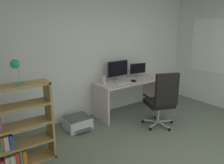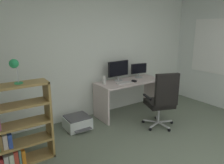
# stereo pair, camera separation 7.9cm
# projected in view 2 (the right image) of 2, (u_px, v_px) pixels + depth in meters

# --- Properties ---
(wall_back) EXTENTS (5.21, 0.10, 2.72)m
(wall_back) POSITION_uv_depth(u_px,v_px,m) (96.00, 53.00, 4.56)
(wall_back) COLOR silver
(wall_back) RESTS_ON ground
(window_pane) EXTENTS (0.01, 1.11, 1.19)m
(window_pane) POSITION_uv_depth(u_px,v_px,m) (216.00, 47.00, 5.02)
(window_pane) COLOR white
(window_frame) EXTENTS (0.02, 1.19, 1.27)m
(window_frame) POSITION_uv_depth(u_px,v_px,m) (216.00, 47.00, 5.02)
(window_frame) COLOR white
(desk) EXTENTS (1.50, 0.62, 0.75)m
(desk) POSITION_uv_depth(u_px,v_px,m) (129.00, 89.00, 4.73)
(desk) COLOR silver
(desk) RESTS_ON ground
(monitor_main) EXTENTS (0.53, 0.18, 0.44)m
(monitor_main) POSITION_uv_depth(u_px,v_px,m) (118.00, 69.00, 4.61)
(monitor_main) COLOR #B2B5B7
(monitor_main) RESTS_ON desk
(monitor_secondary) EXTENTS (0.40, 0.18, 0.33)m
(monitor_secondary) POSITION_uv_depth(u_px,v_px,m) (139.00, 69.00, 4.94)
(monitor_secondary) COLOR #B2B5B7
(monitor_secondary) RESTS_ON desk
(keyboard) EXTENTS (0.35, 0.15, 0.02)m
(keyboard) POSITION_uv_depth(u_px,v_px,m) (124.00, 83.00, 4.46)
(keyboard) COLOR silver
(keyboard) RESTS_ON desk
(computer_mouse) EXTENTS (0.07, 0.10, 0.03)m
(computer_mouse) POSITION_uv_depth(u_px,v_px,m) (134.00, 81.00, 4.60)
(computer_mouse) COLOR black
(computer_mouse) RESTS_ON desk
(desktop_speaker) EXTENTS (0.07, 0.07, 0.17)m
(desktop_speaker) POSITION_uv_depth(u_px,v_px,m) (104.00, 80.00, 4.40)
(desktop_speaker) COLOR silver
(desktop_speaker) RESTS_ON desk
(office_chair) EXTENTS (0.63, 0.65, 1.11)m
(office_chair) POSITION_uv_depth(u_px,v_px,m) (162.00, 99.00, 4.00)
(office_chair) COLOR #B7BABC
(office_chair) RESTS_ON ground
(bookshelf) EXTENTS (0.90, 0.30, 1.17)m
(bookshelf) POSITION_uv_depth(u_px,v_px,m) (10.00, 131.00, 2.92)
(bookshelf) COLOR #A18044
(bookshelf) RESTS_ON ground
(desk_lamp) EXTENTS (0.15, 0.12, 0.33)m
(desk_lamp) POSITION_uv_depth(u_px,v_px,m) (14.00, 66.00, 2.77)
(desk_lamp) COLOR #25A05A
(desk_lamp) RESTS_ON bookshelf
(printer) EXTENTS (0.46, 0.52, 0.24)m
(printer) POSITION_uv_depth(u_px,v_px,m) (77.00, 122.00, 4.11)
(printer) COLOR silver
(printer) RESTS_ON ground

